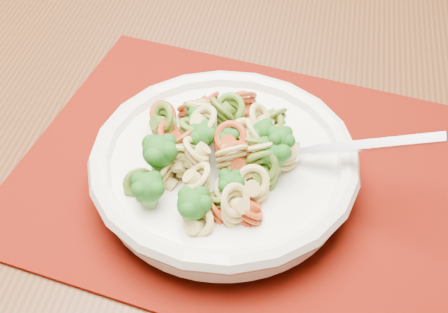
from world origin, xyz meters
The scene contains 5 objects.
dining_table centered at (0.26, -0.24, 0.63)m, with size 1.65×1.38×0.73m.
placemat centered at (0.30, -0.33, 0.73)m, with size 0.42×0.33×0.00m, color #5C0803.
pasta_bowl centered at (0.29, -0.35, 0.76)m, with size 0.24×0.24×0.05m.
pasta_broccoli_heap centered at (0.29, -0.35, 0.78)m, with size 0.21×0.21×0.06m, color tan, non-canonical shape.
fork centered at (0.33, -0.32, 0.78)m, with size 0.19×0.02×0.01m, color silver, non-canonical shape.
Camera 1 is at (0.50, -0.67, 1.17)m, focal length 50.00 mm.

